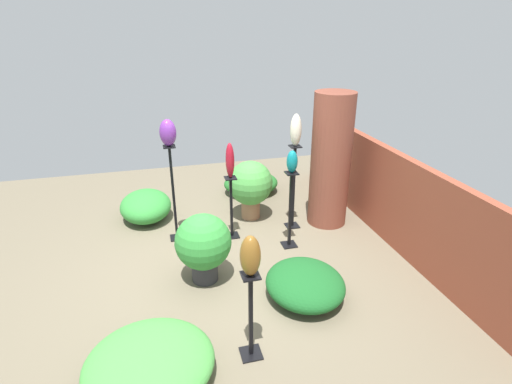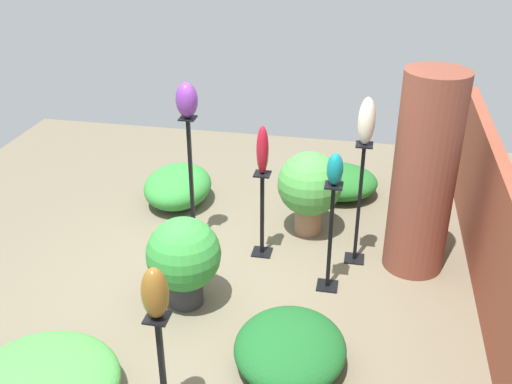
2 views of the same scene
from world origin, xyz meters
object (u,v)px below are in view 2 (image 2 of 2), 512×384
at_px(pedestal_violet, 191,185).
at_px(pedestal_ruby, 262,218).
at_px(art_vase_violet, 187,100).
at_px(art_vase_ruby, 263,150).
at_px(art_vase_ivory, 367,121).
at_px(potted_plant_near_pillar, 184,257).
at_px(pedestal_teal, 330,242).
at_px(art_vase_bronze, 155,293).
at_px(pedestal_bronze, 163,373).
at_px(art_vase_teal, 335,169).
at_px(pedestal_ivory, 359,209).
at_px(brick_pillar, 424,175).
at_px(potted_plant_front_left, 310,186).

relative_size(pedestal_violet, pedestal_ruby, 1.51).
height_order(art_vase_violet, art_vase_ruby, art_vase_violet).
height_order(art_vase_ivory, potted_plant_near_pillar, art_vase_ivory).
height_order(pedestal_violet, pedestal_teal, pedestal_violet).
bearing_deg(potted_plant_near_pillar, art_vase_bronze, 10.75).
distance_m(art_vase_violet, art_vase_bronze, 2.50).
distance_m(pedestal_violet, art_vase_bronze, 2.49).
height_order(pedestal_bronze, art_vase_teal, art_vase_teal).
relative_size(pedestal_ivory, art_vase_violet, 3.58).
bearing_deg(pedestal_ruby, pedestal_violet, -101.00).
relative_size(pedestal_violet, pedestal_teal, 1.27).
xyz_separation_m(brick_pillar, pedestal_teal, (0.54, -0.81, -0.51)).
bearing_deg(potted_plant_front_left, art_vase_ruby, -38.00).
distance_m(pedestal_ruby, art_vase_bronze, 2.37).
height_order(art_vase_bronze, potted_plant_front_left, art_vase_bronze).
bearing_deg(potted_plant_near_pillar, art_vase_ruby, 150.85).
height_order(brick_pillar, pedestal_ruby, brick_pillar).
bearing_deg(pedestal_teal, art_vase_ruby, -122.25).
bearing_deg(art_vase_violet, art_vase_bronze, 11.73).
distance_m(pedestal_ivory, potted_plant_near_pillar, 1.80).
height_order(pedestal_ivory, art_vase_ivory, art_vase_ivory).
distance_m(pedestal_teal, art_vase_ivory, 1.16).
height_order(brick_pillar, art_vase_ruby, brick_pillar).
distance_m(art_vase_ivory, art_vase_ruby, 1.01).
xyz_separation_m(pedestal_bronze, art_vase_violet, (-2.40, -0.50, 1.16)).
xyz_separation_m(pedestal_ruby, pedestal_teal, (0.46, 0.72, 0.08)).
bearing_deg(pedestal_bronze, art_vase_teal, 150.73).
distance_m(art_vase_teal, potted_plant_front_left, 1.24).
height_order(pedestal_ruby, pedestal_teal, pedestal_teal).
xyz_separation_m(art_vase_ivory, potted_plant_front_left, (-0.47, -0.54, -0.95)).
height_order(art_vase_ivory, art_vase_bronze, art_vase_ivory).
bearing_deg(art_vase_violet, pedestal_teal, 67.99).
height_order(brick_pillar, art_vase_bronze, brick_pillar).
distance_m(pedestal_ivory, potted_plant_front_left, 0.71).
relative_size(art_vase_ivory, art_vase_teal, 1.53).
xyz_separation_m(pedestal_teal, potted_plant_near_pillar, (0.49, -1.25, -0.00)).
xyz_separation_m(pedestal_teal, art_vase_teal, (0.00, 0.00, 0.74)).
bearing_deg(art_vase_ruby, art_vase_bronze, -7.14).
bearing_deg(art_vase_teal, pedestal_ivory, 156.18).
distance_m(pedestal_ruby, pedestal_bronze, 2.27).
distance_m(art_vase_violet, art_vase_ivory, 1.74).
relative_size(art_vase_ruby, potted_plant_front_left, 0.53).
distance_m(brick_pillar, art_vase_violet, 2.38).
xyz_separation_m(brick_pillar, art_vase_ruby, (0.09, -1.53, 0.17)).
relative_size(pedestal_ivory, potted_plant_near_pillar, 1.49).
distance_m(pedestal_teal, art_vase_violet, 1.94).
height_order(art_vase_violet, art_vase_ivory, art_vase_violet).
bearing_deg(potted_plant_near_pillar, art_vase_teal, 111.46).
relative_size(pedestal_ivory, pedestal_bronze, 1.42).
xyz_separation_m(pedestal_ivory, art_vase_ivory, (0.00, 0.00, 0.92)).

